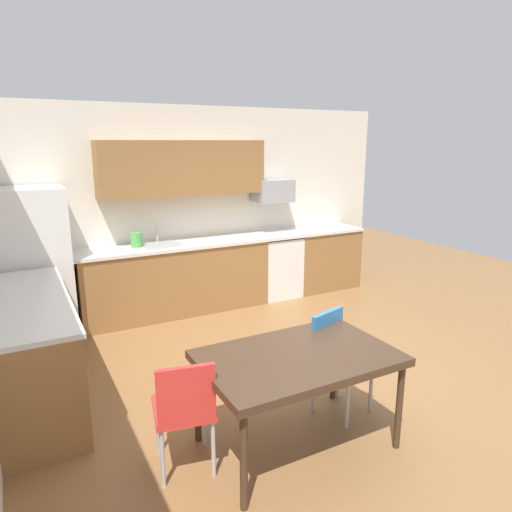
# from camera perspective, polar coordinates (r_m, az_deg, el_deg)

# --- Properties ---
(ground_plane) EXTENTS (12.00, 12.00, 0.00)m
(ground_plane) POSITION_cam_1_polar(r_m,az_deg,el_deg) (4.69, 5.97, -14.60)
(ground_plane) COLOR olive
(wall_back) EXTENTS (5.80, 0.10, 2.70)m
(wall_back) POSITION_cam_1_polar(r_m,az_deg,el_deg) (6.54, -6.88, 6.05)
(wall_back) COLOR silver
(wall_back) RESTS_ON ground
(cabinet_run_back) EXTENTS (2.48, 0.60, 0.90)m
(cabinet_run_back) POSITION_cam_1_polar(r_m,az_deg,el_deg) (6.24, -9.83, -2.91)
(cabinet_run_back) COLOR olive
(cabinet_run_back) RESTS_ON ground
(cabinet_run_back_right) EXTENTS (1.07, 0.60, 0.90)m
(cabinet_run_back_right) POSITION_cam_1_polar(r_m,az_deg,el_deg) (7.30, 8.11, -0.37)
(cabinet_run_back_right) COLOR olive
(cabinet_run_back_right) RESTS_ON ground
(cabinet_run_left) EXTENTS (0.60, 2.00, 0.90)m
(cabinet_run_left) POSITION_cam_1_polar(r_m,az_deg,el_deg) (4.55, -25.59, -10.59)
(cabinet_run_left) COLOR olive
(cabinet_run_left) RESTS_ON ground
(countertop_back) EXTENTS (4.80, 0.64, 0.04)m
(countertop_back) POSITION_cam_1_polar(r_m,az_deg,el_deg) (6.29, -5.60, 1.80)
(countertop_back) COLOR silver
(countertop_back) RESTS_ON cabinet_run_back
(countertop_left) EXTENTS (0.64, 2.00, 0.04)m
(countertop_left) POSITION_cam_1_polar(r_m,az_deg,el_deg) (4.39, -26.23, -4.98)
(countertop_left) COLOR silver
(countertop_left) RESTS_ON cabinet_run_left
(upper_cabinets_back) EXTENTS (2.20, 0.34, 0.70)m
(upper_cabinets_back) POSITION_cam_1_polar(r_m,az_deg,el_deg) (6.18, -8.90, 10.66)
(upper_cabinets_back) COLOR olive
(refrigerator) EXTENTS (0.76, 0.70, 1.75)m
(refrigerator) POSITION_cam_1_polar(r_m,az_deg,el_deg) (5.77, -25.63, -1.09)
(refrigerator) COLOR white
(refrigerator) RESTS_ON ground
(oven_range) EXTENTS (0.60, 0.60, 0.91)m
(oven_range) POSITION_cam_1_polar(r_m,az_deg,el_deg) (6.85, 2.45, -1.15)
(oven_range) COLOR white
(oven_range) RESTS_ON ground
(microwave) EXTENTS (0.54, 0.36, 0.32)m
(microwave) POSITION_cam_1_polar(r_m,az_deg,el_deg) (6.74, 2.11, 8.03)
(microwave) COLOR #9EA0A5
(sink_basin) EXTENTS (0.48, 0.40, 0.14)m
(sink_basin) POSITION_cam_1_polar(r_m,az_deg,el_deg) (6.08, -11.51, 0.77)
(sink_basin) COLOR #A5A8AD
(sink_basin) RESTS_ON countertop_back
(sink_faucet) EXTENTS (0.02, 0.02, 0.24)m
(sink_faucet) POSITION_cam_1_polar(r_m,az_deg,el_deg) (6.22, -12.07, 2.54)
(sink_faucet) COLOR #B2B5BA
(sink_faucet) RESTS_ON countertop_back
(dining_table) EXTENTS (1.40, 0.90, 0.74)m
(dining_table) POSITION_cam_1_polar(r_m,az_deg,el_deg) (3.46, 5.19, -12.84)
(dining_table) COLOR #422D1E
(dining_table) RESTS_ON ground
(chair_near_table) EXTENTS (0.50, 0.50, 0.85)m
(chair_near_table) POSITION_cam_1_polar(r_m,az_deg,el_deg) (4.02, 9.93, -11.76)
(chair_near_table) COLOR #2D72B7
(chair_near_table) RESTS_ON ground
(chair_far_side) EXTENTS (0.47, 0.47, 0.85)m
(chair_far_side) POSITION_cam_1_polar(r_m,az_deg,el_deg) (3.30, -8.78, -17.83)
(chair_far_side) COLOR red
(chair_far_side) RESTS_ON ground
(kettle) EXTENTS (0.14, 0.14, 0.20)m
(kettle) POSITION_cam_1_polar(r_m,az_deg,el_deg) (6.02, -14.48, 1.84)
(kettle) COLOR #4CA54C
(kettle) RESTS_ON countertop_back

